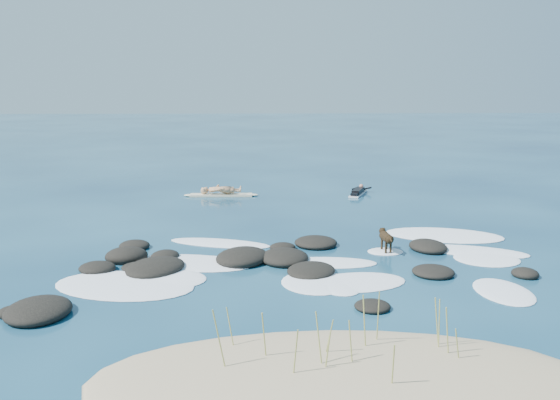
{
  "coord_description": "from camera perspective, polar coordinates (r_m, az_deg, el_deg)",
  "views": [
    {
      "loc": [
        -1.4,
        -18.28,
        5.22
      ],
      "look_at": [
        -0.66,
        4.0,
        0.9
      ],
      "focal_mm": 40.0,
      "sensor_mm": 36.0,
      "label": 1
    }
  ],
  "objects": [
    {
      "name": "ground",
      "position": [
        19.06,
        2.39,
        -4.93
      ],
      "size": [
        160.0,
        160.0,
        0.0
      ],
      "primitive_type": "plane",
      "color": "#0A2642",
      "rests_on": "ground"
    },
    {
      "name": "reef_rocks",
      "position": [
        17.37,
        -1.8,
        -6.17
      ],
      "size": [
        15.13,
        7.41,
        0.53
      ],
      "color": "black",
      "rests_on": "ground"
    },
    {
      "name": "standing_surfer_rig",
      "position": [
        28.35,
        -5.43,
        1.86
      ],
      "size": [
        3.38,
        0.67,
        1.93
      ],
      "rotation": [
        0.0,
        0.0,
        -0.0
      ],
      "color": "beige",
      "rests_on": "ground"
    },
    {
      "name": "dog",
      "position": [
        19.34,
        9.66,
        -3.38
      ],
      "size": [
        0.37,
        1.14,
        0.72
      ],
      "rotation": [
        0.0,
        0.0,
        1.68
      ],
      "color": "black",
      "rests_on": "ground"
    },
    {
      "name": "sand_dune",
      "position": [
        11.44,
        5.56,
        -16.23
      ],
      "size": [
        9.0,
        4.4,
        0.6
      ],
      "primitive_type": "ellipsoid",
      "color": "#9E8966",
      "rests_on": "ground"
    },
    {
      "name": "breaking_foam",
      "position": [
        17.99,
        3.77,
        -5.89
      ],
      "size": [
        14.07,
        8.41,
        0.12
      ],
      "color": "white",
      "rests_on": "ground"
    },
    {
      "name": "paddling_surfer_rig",
      "position": [
        28.96,
        7.16,
        0.75
      ],
      "size": [
        1.29,
        2.14,
        0.38
      ],
      "rotation": [
        0.0,
        0.0,
        1.2
      ],
      "color": "silver",
      "rests_on": "ground"
    },
    {
      "name": "dune_grass",
      "position": [
        11.6,
        6.39,
        -12.39
      ],
      "size": [
        4.46,
        2.1,
        1.22
      ],
      "color": "#939548",
      "rests_on": "ground"
    }
  ]
}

